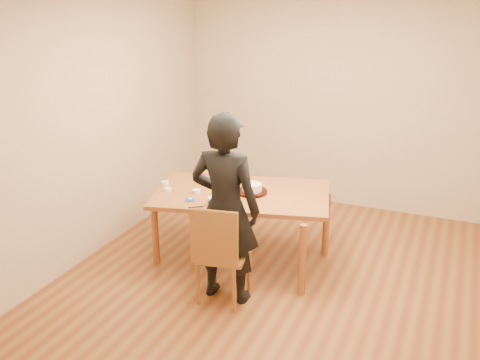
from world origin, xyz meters
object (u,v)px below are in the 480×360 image
at_px(cake_plate, 252,192).
at_px(cake, 252,188).
at_px(person, 225,209).
at_px(dining_chair, 224,254).
at_px(dining_table, 242,194).

xyz_separation_m(cake_plate, cake, (0.00, 0.00, 0.04)).
xyz_separation_m(cake, person, (0.05, -0.75, 0.07)).
distance_m(dining_chair, person, 0.43).
relative_size(dining_table, dining_chair, 4.20).
bearing_deg(cake, dining_table, -166.94).
distance_m(dining_table, dining_chair, 0.84).
bearing_deg(cake, cake_plate, 0.00).
height_order(dining_chair, person, person).
height_order(cake, person, person).
height_order(dining_chair, cake_plate, cake_plate).
xyz_separation_m(dining_table, cake, (0.10, 0.02, 0.08)).
xyz_separation_m(dining_table, cake_plate, (0.10, 0.02, 0.03)).
relative_size(dining_chair, cake_plate, 1.31).
xyz_separation_m(dining_chair, cake, (-0.05, 0.80, 0.36)).
bearing_deg(dining_chair, person, 80.07).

